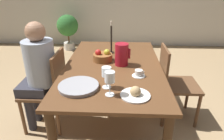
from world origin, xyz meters
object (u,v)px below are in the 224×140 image
(person_seated, at_px, (38,69))
(candlestick_tall, at_px, (111,41))
(red_pitcher, at_px, (122,54))
(teacup_near_person, at_px, (139,74))
(chair_opposite, at_px, (173,82))
(bread_plate, at_px, (135,93))
(chair_person_side, at_px, (49,88))
(serving_tray, at_px, (79,86))
(wine_glass_juice, at_px, (107,73))
(potted_plant, at_px, (68,27))
(wine_glass_water, at_px, (110,78))
(fruit_bowl, at_px, (103,57))

(person_seated, distance_m, candlestick_tall, 0.87)
(red_pitcher, distance_m, teacup_near_person, 0.31)
(red_pitcher, bearing_deg, candlestick_tall, 108.88)
(chair_opposite, xyz_separation_m, bread_plate, (-0.49, -0.73, 0.28))
(person_seated, xyz_separation_m, teacup_near_person, (1.01, -0.18, 0.06))
(chair_person_side, bearing_deg, serving_tray, -135.69)
(chair_opposite, relative_size, teacup_near_person, 7.29)
(wine_glass_juice, height_order, candlestick_tall, candlestick_tall)
(red_pitcher, bearing_deg, potted_plant, 115.30)
(chair_opposite, height_order, wine_glass_water, wine_glass_water)
(person_seated, height_order, candlestick_tall, person_seated)
(teacup_near_person, bearing_deg, candlestick_tall, 114.48)
(red_pitcher, relative_size, wine_glass_juice, 1.25)
(red_pitcher, bearing_deg, wine_glass_water, -97.97)
(serving_tray, distance_m, bread_plate, 0.46)
(chair_opposite, xyz_separation_m, teacup_near_person, (-0.44, -0.39, 0.28))
(wine_glass_water, bearing_deg, red_pitcher, 82.03)
(candlestick_tall, bearing_deg, serving_tray, -104.57)
(wine_glass_water, bearing_deg, teacup_near_person, 54.33)
(chair_person_side, xyz_separation_m, wine_glass_juice, (0.65, -0.41, 0.39))
(person_seated, xyz_separation_m, wine_glass_water, (0.77, -0.51, 0.17))
(red_pitcher, xyz_separation_m, wine_glass_juice, (-0.12, -0.48, 0.02))
(serving_tray, bearing_deg, wine_glass_water, -19.67)
(wine_glass_water, bearing_deg, candlestick_tall, 92.38)
(teacup_near_person, distance_m, candlestick_tall, 0.69)
(candlestick_tall, bearing_deg, wine_glass_juice, -89.71)
(fruit_bowl, bearing_deg, chair_opposite, 2.12)
(chair_person_side, relative_size, red_pitcher, 3.90)
(bread_plate, xyz_separation_m, potted_plant, (-1.35, 3.22, -0.22))
(chair_opposite, bearing_deg, fruit_bowl, -87.88)
(wine_glass_water, xyz_separation_m, bread_plate, (0.19, -0.01, -0.12))
(chair_person_side, bearing_deg, teacup_near_person, -101.61)
(person_seated, relative_size, candlestick_tall, 3.13)
(red_pitcher, relative_size, bread_plate, 0.98)
(potted_plant, bearing_deg, bread_plate, -67.30)
(person_seated, bearing_deg, potted_plant, 8.26)
(wine_glass_juice, xyz_separation_m, teacup_near_person, (0.28, 0.22, -0.10))
(person_seated, bearing_deg, bread_plate, -118.49)
(chair_opposite, xyz_separation_m, wine_glass_juice, (-0.71, -0.61, 0.39))
(serving_tray, bearing_deg, chair_opposite, 34.04)
(candlestick_tall, bearing_deg, red_pitcher, -71.12)
(teacup_near_person, relative_size, bread_plate, 0.53)
(bread_plate, bearing_deg, person_seated, 151.51)
(wine_glass_juice, height_order, teacup_near_person, wine_glass_juice)
(red_pitcher, distance_m, potted_plant, 2.92)
(chair_person_side, bearing_deg, bread_plate, -121.31)
(red_pitcher, height_order, wine_glass_juice, red_pitcher)
(bread_plate, relative_size, potted_plant, 0.28)
(wine_glass_water, relative_size, serving_tray, 0.60)
(bread_plate, height_order, fruit_bowl, fruit_bowl)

